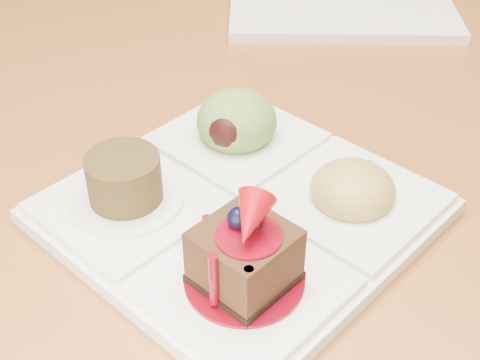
% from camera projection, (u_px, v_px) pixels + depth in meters
% --- Properties ---
extents(ground, '(6.00, 6.00, 0.00)m').
position_uv_depth(ground, '(301.00, 327.00, 1.35)').
color(ground, '#5D301A').
extents(dining_table, '(1.00, 1.80, 0.75)m').
position_uv_depth(dining_table, '(328.00, 9.00, 0.93)').
color(dining_table, '#A5602A').
rests_on(dining_table, ground).
extents(sampler_plate, '(0.30, 0.30, 0.09)m').
position_uv_depth(sampler_plate, '(241.00, 195.00, 0.47)').
color(sampler_plate, white).
rests_on(sampler_plate, dining_table).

